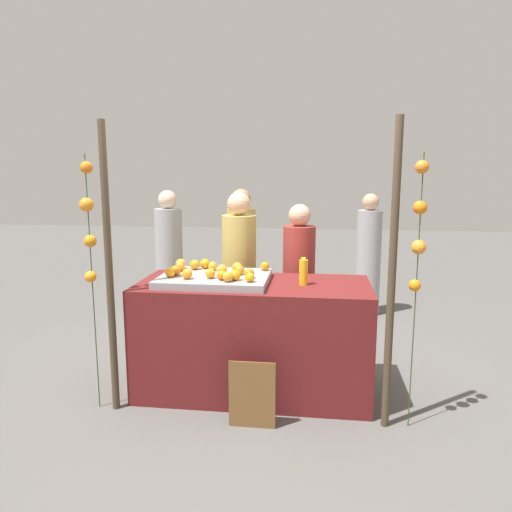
{
  "coord_description": "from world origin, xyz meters",
  "views": [
    {
      "loc": [
        0.51,
        -3.84,
        1.85
      ],
      "look_at": [
        0.0,
        0.15,
        1.14
      ],
      "focal_mm": 33.59,
      "sensor_mm": 36.0,
      "label": 1
    }
  ],
  "objects_px": {
    "juice_bottle": "(303,272)",
    "vendor_right": "(299,289)",
    "stall_counter": "(254,337)",
    "orange_0": "(265,266)",
    "orange_1": "(228,277)",
    "chalkboard_sign": "(252,395)",
    "vendor_left": "(239,282)"
  },
  "relations": [
    {
      "from": "orange_1",
      "to": "vendor_left",
      "type": "relative_size",
      "value": 0.05
    },
    {
      "from": "stall_counter",
      "to": "orange_1",
      "type": "xyz_separation_m",
      "value": [
        -0.17,
        -0.25,
        0.57
      ]
    },
    {
      "from": "orange_0",
      "to": "juice_bottle",
      "type": "height_order",
      "value": "juice_bottle"
    },
    {
      "from": "chalkboard_sign",
      "to": "vendor_left",
      "type": "bearing_deg",
      "value": 103.05
    },
    {
      "from": "orange_0",
      "to": "chalkboard_sign",
      "type": "bearing_deg",
      "value": -89.86
    },
    {
      "from": "chalkboard_sign",
      "to": "vendor_left",
      "type": "relative_size",
      "value": 0.31
    },
    {
      "from": "juice_bottle",
      "to": "vendor_right",
      "type": "xyz_separation_m",
      "value": [
        -0.07,
        0.73,
        -0.33
      ]
    },
    {
      "from": "orange_0",
      "to": "vendor_right",
      "type": "distance_m",
      "value": 0.65
    },
    {
      "from": "stall_counter",
      "to": "juice_bottle",
      "type": "xyz_separation_m",
      "value": [
        0.41,
        -0.02,
        0.58
      ]
    },
    {
      "from": "vendor_right",
      "to": "vendor_left",
      "type": "bearing_deg",
      "value": 177.82
    },
    {
      "from": "stall_counter",
      "to": "orange_1",
      "type": "relative_size",
      "value": 23.23
    },
    {
      "from": "orange_1",
      "to": "orange_0",
      "type": "bearing_deg",
      "value": 63.29
    },
    {
      "from": "vendor_right",
      "to": "juice_bottle",
      "type": "bearing_deg",
      "value": -84.93
    },
    {
      "from": "chalkboard_sign",
      "to": "stall_counter",
      "type": "bearing_deg",
      "value": 96.5
    },
    {
      "from": "stall_counter",
      "to": "chalkboard_sign",
      "type": "bearing_deg",
      "value": -83.5
    },
    {
      "from": "vendor_right",
      "to": "chalkboard_sign",
      "type": "bearing_deg",
      "value": -101.72
    },
    {
      "from": "stall_counter",
      "to": "orange_0",
      "type": "height_order",
      "value": "orange_0"
    },
    {
      "from": "juice_bottle",
      "to": "stall_counter",
      "type": "bearing_deg",
      "value": 177.49
    },
    {
      "from": "vendor_left",
      "to": "vendor_right",
      "type": "relative_size",
      "value": 1.07
    },
    {
      "from": "orange_0",
      "to": "orange_1",
      "type": "xyz_separation_m",
      "value": [
        -0.24,
        -0.48,
        0.0
      ]
    },
    {
      "from": "orange_0",
      "to": "orange_1",
      "type": "bearing_deg",
      "value": -116.71
    },
    {
      "from": "stall_counter",
      "to": "vendor_left",
      "type": "distance_m",
      "value": 0.83
    },
    {
      "from": "stall_counter",
      "to": "orange_1",
      "type": "bearing_deg",
      "value": -124.85
    },
    {
      "from": "orange_1",
      "to": "chalkboard_sign",
      "type": "relative_size",
      "value": 0.16
    },
    {
      "from": "chalkboard_sign",
      "to": "orange_1",
      "type": "bearing_deg",
      "value": 123.4
    },
    {
      "from": "orange_1",
      "to": "stall_counter",
      "type": "bearing_deg",
      "value": 55.15
    },
    {
      "from": "stall_counter",
      "to": "vendor_left",
      "type": "relative_size",
      "value": 1.16
    },
    {
      "from": "stall_counter",
      "to": "orange_0",
      "type": "bearing_deg",
      "value": 73.53
    },
    {
      "from": "stall_counter",
      "to": "vendor_left",
      "type": "height_order",
      "value": "vendor_left"
    },
    {
      "from": "juice_bottle",
      "to": "chalkboard_sign",
      "type": "distance_m",
      "value": 1.06
    },
    {
      "from": "stall_counter",
      "to": "chalkboard_sign",
      "type": "xyz_separation_m",
      "value": [
        0.07,
        -0.61,
        -0.22
      ]
    },
    {
      "from": "stall_counter",
      "to": "vendor_left",
      "type": "xyz_separation_m",
      "value": [
        -0.24,
        0.74,
        0.3
      ]
    }
  ]
}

